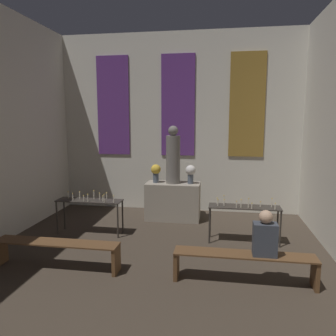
# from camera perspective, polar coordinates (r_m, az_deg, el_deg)

# --- Properties ---
(wall_back) EXTENTS (6.79, 0.16, 4.86)m
(wall_back) POSITION_cam_1_polar(r_m,az_deg,el_deg) (9.11, 1.80, 7.93)
(wall_back) COLOR silver
(wall_back) RESTS_ON ground_plane
(altar) EXTENTS (1.36, 0.64, 0.94)m
(altar) POSITION_cam_1_polar(r_m,az_deg,el_deg) (8.41, 0.87, -5.79)
(altar) COLOR gray
(altar) RESTS_ON ground_plane
(statue) EXTENTS (0.35, 0.35, 1.45)m
(statue) POSITION_cam_1_polar(r_m,az_deg,el_deg) (8.20, 0.89, 1.93)
(statue) COLOR slate
(statue) RESTS_ON altar
(flower_vase_left) EXTENTS (0.25, 0.25, 0.47)m
(flower_vase_left) POSITION_cam_1_polar(r_m,az_deg,el_deg) (8.33, -2.13, -0.59)
(flower_vase_left) COLOR #4C5666
(flower_vase_left) RESTS_ON altar
(flower_vase_right) EXTENTS (0.25, 0.25, 0.47)m
(flower_vase_right) POSITION_cam_1_polar(r_m,az_deg,el_deg) (8.20, 3.95, -0.75)
(flower_vase_right) COLOR #4C5666
(flower_vase_right) RESTS_ON altar
(candle_rack_left) EXTENTS (1.46, 0.41, 0.97)m
(candle_rack_left) POSITION_cam_1_polar(r_m,az_deg,el_deg) (7.54, -13.48, -6.15)
(candle_rack_left) COLOR #332D28
(candle_rack_left) RESTS_ON ground_plane
(candle_rack_right) EXTENTS (1.46, 0.41, 0.97)m
(candle_rack_right) POSITION_cam_1_polar(r_m,az_deg,el_deg) (7.00, 13.13, -7.29)
(candle_rack_right) COLOR #332D28
(candle_rack_right) RESTS_ON ground_plane
(pew_back_left) EXTENTS (2.19, 0.36, 0.48)m
(pew_back_left) POSITION_cam_1_polar(r_m,az_deg,el_deg) (6.09, -18.86, -13.16)
(pew_back_left) COLOR brown
(pew_back_left) RESTS_ON ground_plane
(pew_back_right) EXTENTS (2.19, 0.36, 0.48)m
(pew_back_right) POSITION_cam_1_polar(r_m,az_deg,el_deg) (5.45, 13.06, -15.55)
(pew_back_right) COLOR brown
(pew_back_right) RESTS_ON ground_plane
(person_seated) EXTENTS (0.36, 0.24, 0.71)m
(person_seated) POSITION_cam_1_polar(r_m,az_deg,el_deg) (5.32, 16.54, -11.22)
(person_seated) COLOR #383D47
(person_seated) RESTS_ON pew_back_right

